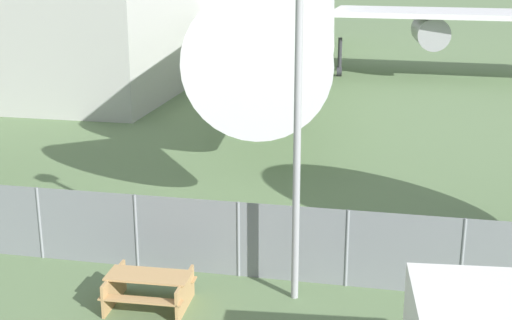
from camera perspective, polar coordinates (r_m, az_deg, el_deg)
The scene contains 4 objects.
perimeter_fence at distance 16.87m, azimuth -1.41°, elevation -6.38°, with size 56.07×0.07×1.87m.
airplane at distance 42.08m, azimuth 3.36°, elevation 12.34°, with size 37.32×46.02×12.84m.
picnic_bench_open_grass at distance 15.86m, azimuth -8.56°, elevation -9.98°, with size 1.86×1.47×0.76m.
light_mast at distance 14.80m, azimuth 3.36°, elevation 4.28°, with size 0.44×0.44×7.06m.
Camera 1 is at (3.58, -5.41, 7.54)m, focal length 50.00 mm.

